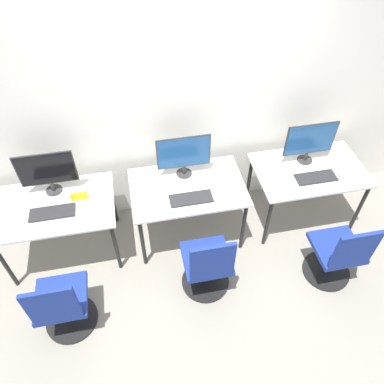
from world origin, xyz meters
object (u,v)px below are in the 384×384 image
at_px(keyboard_left, 52,213).
at_px(office_chair_right, 338,256).
at_px(keyboard_center, 191,199).
at_px(monitor_center, 184,154).
at_px(mouse_left, 83,208).
at_px(mouse_center, 219,193).
at_px(monitor_right, 310,141).
at_px(office_chair_left, 63,307).
at_px(keyboard_right, 316,178).
at_px(mouse_right, 340,173).
at_px(monitor_left, 47,171).
at_px(office_chair_center, 208,267).

bearing_deg(keyboard_left, office_chair_right, -16.14).
bearing_deg(keyboard_center, keyboard_left, 176.59).
relative_size(keyboard_left, monitor_center, 0.78).
relative_size(mouse_left, monitor_center, 0.17).
bearing_deg(mouse_center, monitor_right, 17.00).
relative_size(office_chair_left, keyboard_right, 2.13).
height_order(monitor_center, mouse_right, monitor_center).
bearing_deg(keyboard_right, keyboard_center, -178.42).
bearing_deg(office_chair_left, mouse_center, 24.36).
bearing_deg(mouse_right, mouse_center, -178.49).
bearing_deg(monitor_right, keyboard_center, -166.29).
distance_m(keyboard_center, office_chair_right, 1.52).
bearing_deg(monitor_left, keyboard_right, -7.52).
relative_size(office_chair_left, office_chair_right, 1.00).
bearing_deg(keyboard_right, office_chair_left, -164.10).
bearing_deg(keyboard_right, mouse_right, 0.93).
xyz_separation_m(office_chair_left, mouse_right, (2.85, 0.74, 0.38)).
bearing_deg(monitor_left, keyboard_left, -90.00).
bearing_deg(office_chair_right, monitor_right, 89.92).
bearing_deg(mouse_center, mouse_left, 176.89).
bearing_deg(keyboard_right, keyboard_left, 179.08).
relative_size(office_chair_center, keyboard_right, 2.13).
xyz_separation_m(monitor_center, monitor_right, (1.31, -0.05, 0.00)).
height_order(monitor_left, office_chair_left, monitor_left).
bearing_deg(office_chair_center, mouse_center, 67.00).
bearing_deg(monitor_right, mouse_left, -174.09).
relative_size(keyboard_left, mouse_center, 4.65).
height_order(keyboard_right, office_chair_right, office_chair_right).
bearing_deg(monitor_right, mouse_right, -46.65).
bearing_deg(keyboard_right, monitor_center, 165.78).
height_order(office_chair_center, office_chair_right, same).
bearing_deg(monitor_right, keyboard_left, -174.73).
xyz_separation_m(monitor_center, office_chair_center, (0.05, -0.92, -0.63)).
bearing_deg(office_chair_left, keyboard_left, 92.46).
bearing_deg(keyboard_center, monitor_left, 163.75).
relative_size(mouse_left, office_chair_right, 0.10).
relative_size(keyboard_center, keyboard_right, 1.00).
height_order(office_chair_center, keyboard_right, office_chair_center).
bearing_deg(office_chair_left, keyboard_center, 28.76).
height_order(monitor_right, mouse_right, monitor_right).
relative_size(mouse_center, mouse_right, 1.00).
bearing_deg(office_chair_right, keyboard_right, 89.89).
height_order(keyboard_left, mouse_center, mouse_center).
height_order(keyboard_left, office_chair_right, office_chair_right).
distance_m(office_chair_center, office_chair_right, 1.26).
height_order(office_chair_left, office_chair_right, same).
relative_size(monitor_right, office_chair_right, 0.60).
distance_m(mouse_left, keyboard_center, 1.03).
distance_m(monitor_right, office_chair_right, 1.18).
xyz_separation_m(mouse_left, monitor_center, (1.03, 0.29, 0.25)).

